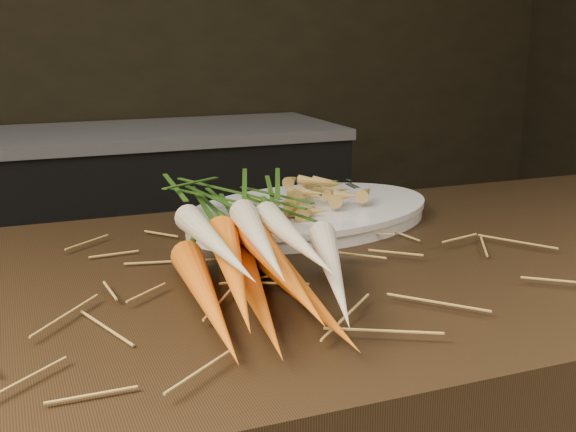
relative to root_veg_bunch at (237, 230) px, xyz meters
The scene contains 6 objects.
back_counter 1.93m from the root_veg_bunch, 88.43° to the left, with size 1.82×0.62×0.84m.
straw_bedding 0.25m from the root_veg_bunch, behind, with size 1.40×0.60×0.02m, color olive, non-canonical shape.
root_veg_bunch is the anchor object (origin of this frame).
serving_platter 0.26m from the root_veg_bunch, 45.12° to the left, with size 0.43×0.29×0.02m, color white, non-canonical shape.
roasted_veg_heap 0.25m from the root_veg_bunch, 45.12° to the left, with size 0.21×0.15×0.05m, color #B27E38, non-canonical shape.
serving_fork 0.39m from the root_veg_bunch, 31.91° to the left, with size 0.01×0.16×0.00m, color silver.
Camera 1 is at (-0.02, -0.52, 1.20)m, focal length 45.00 mm.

